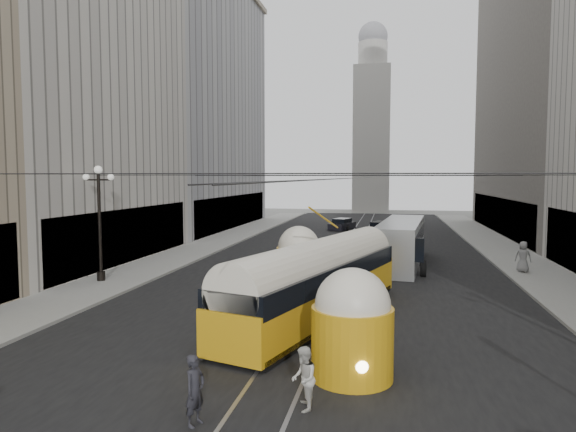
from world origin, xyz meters
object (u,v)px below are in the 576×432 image
at_px(pedestrian_crossing_a, 195,390).
at_px(pedestrian_crossing_b, 304,379).
at_px(pedestrian_sidewalk_right, 523,257).
at_px(streetcar, 318,280).
at_px(city_bus, 401,241).

relative_size(pedestrian_crossing_a, pedestrian_crossing_b, 1.05).
bearing_deg(pedestrian_sidewalk_right, streetcar, 63.55).
bearing_deg(streetcar, pedestrian_crossing_a, -99.32).
bearing_deg(city_bus, pedestrian_sidewalk_right, -15.60).
height_order(pedestrian_crossing_b, pedestrian_sidewalk_right, pedestrian_sidewalk_right).
xyz_separation_m(pedestrian_crossing_a, pedestrian_sidewalk_right, (12.46, 21.75, 0.23)).
bearing_deg(city_bus, pedestrian_crossing_b, -97.31).
xyz_separation_m(streetcar, city_bus, (3.70, 14.07, -0.01)).
distance_m(streetcar, pedestrian_crossing_b, 8.46).
relative_size(streetcar, pedestrian_crossing_b, 8.99).
xyz_separation_m(streetcar, pedestrian_sidewalk_right, (10.87, 12.06, -0.54)).
bearing_deg(pedestrian_crossing_b, pedestrian_crossing_a, -71.04).
bearing_deg(pedestrian_crossing_a, pedestrian_sidewalk_right, -13.51).
distance_m(streetcar, city_bus, 14.54).
height_order(pedestrian_crossing_a, pedestrian_crossing_b, pedestrian_crossing_a).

